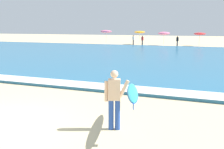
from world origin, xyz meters
name	(u,v)px	position (x,y,z in m)	size (l,w,h in m)	color
sea	(144,56)	(0.00, 18.84, 0.07)	(120.00, 28.00, 0.14)	teal
surf_foam	(81,84)	(0.00, 5.44, 0.15)	(120.00, 1.27, 0.01)	white
surfer_with_board	(123,95)	(3.53, 1.21, 1.03)	(1.27, 2.53, 1.73)	#284CA3
beach_umbrella_0	(106,31)	(-9.97, 33.84, 2.14)	(1.83, 1.86, 2.42)	beige
beach_umbrella_1	(140,32)	(-4.91, 36.14, 2.03)	(1.82, 1.82, 2.22)	beige
beach_umbrella_2	(164,33)	(-0.74, 35.22, 1.89)	(1.81, 1.82, 2.14)	beige
beach_umbrella_3	(200,34)	(4.59, 35.82, 1.86)	(1.72, 1.73, 2.06)	beige
beachgoer_near_row_left	(177,41)	(1.59, 33.21, 0.84)	(0.32, 0.20, 1.58)	#383842
beachgoer_near_row_mid	(133,40)	(-5.35, 33.99, 0.84)	(0.32, 0.20, 1.58)	#383842
beachgoer_near_row_right	(142,40)	(-3.68, 33.18, 0.84)	(0.32, 0.20, 1.58)	#383842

